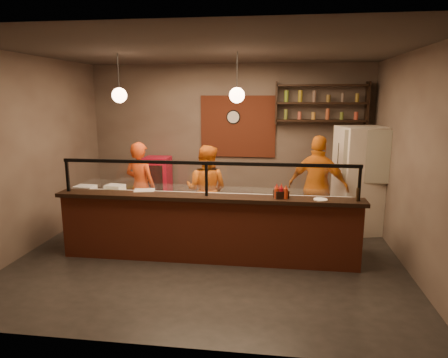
# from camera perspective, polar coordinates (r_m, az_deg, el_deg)

# --- Properties ---
(floor) EXTENTS (6.00, 6.00, 0.00)m
(floor) POSITION_cam_1_polar(r_m,az_deg,el_deg) (6.66, -1.96, -10.64)
(floor) COLOR black
(floor) RESTS_ON ground
(ceiling) EXTENTS (6.00, 6.00, 0.00)m
(ceiling) POSITION_cam_1_polar(r_m,az_deg,el_deg) (6.19, -2.17, 17.90)
(ceiling) COLOR #3B342E
(ceiling) RESTS_ON wall_back
(wall_back) EXTENTS (6.00, 0.00, 6.00)m
(wall_back) POSITION_cam_1_polar(r_m,az_deg,el_deg) (8.68, 0.70, 5.56)
(wall_back) COLOR #6C5D4F
(wall_back) RESTS_ON floor
(wall_left) EXTENTS (0.00, 5.00, 5.00)m
(wall_left) POSITION_cam_1_polar(r_m,az_deg,el_deg) (7.35, -25.84, 3.26)
(wall_left) COLOR #6C5D4F
(wall_left) RESTS_ON floor
(wall_right) EXTENTS (0.00, 5.00, 5.00)m
(wall_right) POSITION_cam_1_polar(r_m,az_deg,el_deg) (6.45, 25.26, 2.28)
(wall_right) COLOR #6C5D4F
(wall_right) RESTS_ON floor
(wall_front) EXTENTS (6.00, 0.00, 6.00)m
(wall_front) POSITION_cam_1_polar(r_m,az_deg,el_deg) (3.83, -8.31, -2.51)
(wall_front) COLOR #6C5D4F
(wall_front) RESTS_ON floor
(brick_patch) EXTENTS (1.60, 0.04, 1.30)m
(brick_patch) POSITION_cam_1_polar(r_m,az_deg,el_deg) (8.60, 2.02, 7.50)
(brick_patch) COLOR maroon
(brick_patch) RESTS_ON wall_back
(service_counter) EXTENTS (4.60, 0.25, 1.00)m
(service_counter) POSITION_cam_1_polar(r_m,az_deg,el_deg) (6.21, -2.45, -7.41)
(service_counter) COLOR maroon
(service_counter) RESTS_ON floor
(counter_ledge) EXTENTS (4.70, 0.37, 0.06)m
(counter_ledge) POSITION_cam_1_polar(r_m,az_deg,el_deg) (6.05, -2.49, -2.67)
(counter_ledge) COLOR black
(counter_ledge) RESTS_ON service_counter
(worktop_cabinet) EXTENTS (4.60, 0.75, 0.85)m
(worktop_cabinet) POSITION_cam_1_polar(r_m,az_deg,el_deg) (6.70, -1.70, -6.63)
(worktop_cabinet) COLOR gray
(worktop_cabinet) RESTS_ON floor
(worktop) EXTENTS (4.60, 0.75, 0.05)m
(worktop) POSITION_cam_1_polar(r_m,az_deg,el_deg) (6.57, -1.72, -2.90)
(worktop) COLOR white
(worktop) RESTS_ON worktop_cabinet
(sneeze_guard) EXTENTS (4.50, 0.05, 0.52)m
(sneeze_guard) POSITION_cam_1_polar(r_m,az_deg,el_deg) (5.98, -2.52, 0.49)
(sneeze_guard) COLOR white
(sneeze_guard) RESTS_ON counter_ledge
(wall_shelving) EXTENTS (1.84, 0.28, 0.85)m
(wall_shelving) POSITION_cam_1_polar(r_m,az_deg,el_deg) (8.44, 13.71, 10.50)
(wall_shelving) COLOR black
(wall_shelving) RESTS_ON wall_back
(wall_clock) EXTENTS (0.30, 0.04, 0.30)m
(wall_clock) POSITION_cam_1_polar(r_m,az_deg,el_deg) (8.59, 1.35, 8.84)
(wall_clock) COLOR black
(wall_clock) RESTS_ON wall_back
(pendant_left) EXTENTS (0.24, 0.24, 0.77)m
(pendant_left) POSITION_cam_1_polar(r_m,az_deg,el_deg) (6.76, -14.72, 11.51)
(pendant_left) COLOR black
(pendant_left) RESTS_ON ceiling
(pendant_right) EXTENTS (0.24, 0.24, 0.77)m
(pendant_right) POSITION_cam_1_polar(r_m,az_deg,el_deg) (6.30, 1.85, 11.89)
(pendant_right) COLOR black
(pendant_right) RESTS_ON ceiling
(cook_left) EXTENTS (0.71, 0.56, 1.70)m
(cook_left) POSITION_cam_1_polar(r_m,az_deg,el_deg) (7.78, -11.83, -1.02)
(cook_left) COLOR #DA4414
(cook_left) RESTS_ON floor
(cook_mid) EXTENTS (0.92, 0.78, 1.67)m
(cook_mid) POSITION_cam_1_polar(r_m,az_deg,el_deg) (7.39, -2.54, -1.58)
(cook_mid) COLOR #C95D12
(cook_mid) RESTS_ON floor
(cook_right) EXTENTS (1.18, 0.79, 1.86)m
(cook_right) POSITION_cam_1_polar(r_m,az_deg,el_deg) (7.40, 13.27, -1.11)
(cook_right) COLOR #CD6813
(cook_right) RESTS_ON floor
(fridge) EXTENTS (0.99, 0.95, 1.99)m
(fridge) POSITION_cam_1_polar(r_m,az_deg,el_deg) (7.89, 18.88, -0.15)
(fridge) COLOR beige
(fridge) RESTS_ON floor
(red_cooler) EXTENTS (0.54, 0.49, 1.25)m
(red_cooler) POSITION_cam_1_polar(r_m,az_deg,el_deg) (8.82, -9.42, -0.92)
(red_cooler) COLOR red
(red_cooler) RESTS_ON floor
(pizza_dough) EXTENTS (0.64, 0.64, 0.01)m
(pizza_dough) POSITION_cam_1_polar(r_m,az_deg,el_deg) (6.45, 5.99, -2.95)
(pizza_dough) COLOR #ECE6C8
(pizza_dough) RESTS_ON worktop
(prep_tub_a) EXTENTS (0.34, 0.28, 0.16)m
(prep_tub_a) POSITION_cam_1_polar(r_m,az_deg,el_deg) (7.12, -19.22, -1.55)
(prep_tub_a) COLOR white
(prep_tub_a) RESTS_ON worktop
(prep_tub_b) EXTENTS (0.33, 0.28, 0.15)m
(prep_tub_b) POSITION_cam_1_polar(r_m,az_deg,el_deg) (7.10, -15.31, -1.39)
(prep_tub_b) COLOR silver
(prep_tub_b) RESTS_ON worktop
(prep_tub_c) EXTENTS (0.37, 0.33, 0.16)m
(prep_tub_c) POSITION_cam_1_polar(r_m,az_deg,el_deg) (6.54, -11.27, -2.24)
(prep_tub_c) COLOR silver
(prep_tub_c) RESTS_ON worktop
(rolling_pin) EXTENTS (0.38, 0.15, 0.06)m
(rolling_pin) POSITION_cam_1_polar(r_m,az_deg,el_deg) (6.99, -15.36, -1.95)
(rolling_pin) COLOR yellow
(rolling_pin) RESTS_ON worktop
(condiment_caddy) EXTENTS (0.24, 0.22, 0.11)m
(condiment_caddy) POSITION_cam_1_polar(r_m,az_deg,el_deg) (5.96, 8.16, -2.16)
(condiment_caddy) COLOR black
(condiment_caddy) RESTS_ON counter_ledge
(pepper_mill) EXTENTS (0.05, 0.05, 0.19)m
(pepper_mill) POSITION_cam_1_polar(r_m,az_deg,el_deg) (6.02, 18.55, -2.13)
(pepper_mill) COLOR black
(pepper_mill) RESTS_ON counter_ledge
(small_plate) EXTENTS (0.26, 0.26, 0.01)m
(small_plate) POSITION_cam_1_polar(r_m,az_deg,el_deg) (5.96, 13.62, -2.86)
(small_plate) COLOR white
(small_plate) RESTS_ON counter_ledge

